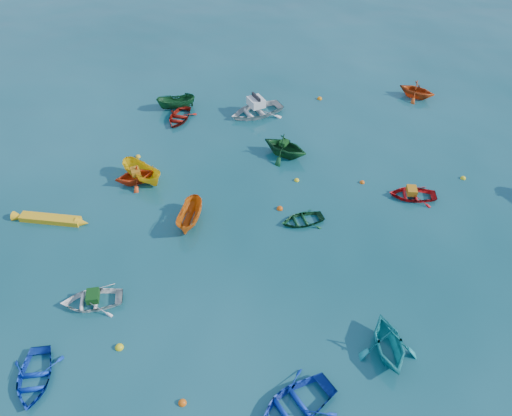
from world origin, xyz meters
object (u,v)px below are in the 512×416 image
(dinghy_white_near, at_px, (93,303))
(dinghy_blue_se, at_px, (295,407))
(kayak_yellow, at_px, (51,221))
(motorboat_white, at_px, (256,114))
(dinghy_blue_sw, at_px, (35,380))

(dinghy_white_near, relative_size, dinghy_blue_se, 0.83)
(kayak_yellow, xyz_separation_m, motorboat_white, (7.44, 14.67, 0.00))
(dinghy_blue_se, height_order, motorboat_white, motorboat_white)
(dinghy_blue_sw, height_order, motorboat_white, motorboat_white)
(dinghy_blue_sw, height_order, dinghy_blue_se, dinghy_blue_se)
(dinghy_blue_sw, xyz_separation_m, kayak_yellow, (-5.29, 8.57, 0.00))
(motorboat_white, bearing_deg, dinghy_blue_se, -23.64)
(dinghy_blue_sw, bearing_deg, motorboat_white, 59.33)
(dinghy_blue_sw, relative_size, dinghy_white_near, 1.01)
(dinghy_blue_sw, height_order, dinghy_white_near, dinghy_blue_sw)
(dinghy_white_near, bearing_deg, kayak_yellow, -155.77)
(motorboat_white, bearing_deg, dinghy_white_near, -52.08)
(dinghy_blue_sw, distance_m, kayak_yellow, 10.07)
(dinghy_blue_se, xyz_separation_m, motorboat_white, (-8.55, 20.95, 0.00))
(kayak_yellow, bearing_deg, dinghy_white_near, -139.03)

